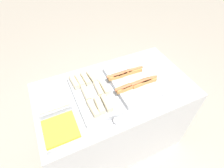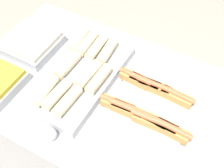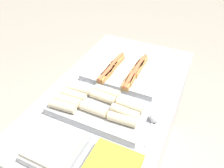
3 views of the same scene
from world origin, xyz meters
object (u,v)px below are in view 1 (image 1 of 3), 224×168
at_px(tray_hotdogs, 131,81).
at_px(tray_side_back, 53,101).
at_px(tray_wraps, 93,93).
at_px(serving_spoon_near, 115,121).
at_px(tray_side_front, 61,131).

xyz_separation_m(tray_hotdogs, tray_side_back, (-0.69, 0.07, -0.00)).
bearing_deg(tray_side_back, tray_wraps, -10.26).
xyz_separation_m(tray_wraps, serving_spoon_near, (0.06, -0.32, -0.02)).
bearing_deg(serving_spoon_near, tray_side_back, 135.43).
distance_m(tray_side_front, serving_spoon_near, 0.39).
bearing_deg(tray_wraps, serving_spoon_near, -79.83).
bearing_deg(tray_side_front, tray_wraps, 35.90).
distance_m(tray_wraps, tray_side_front, 0.40).
bearing_deg(tray_wraps, tray_side_front, -144.10).
bearing_deg(tray_wraps, tray_side_back, 169.74).
bearing_deg(tray_wraps, tray_hotdogs, -1.21).
bearing_deg(tray_hotdogs, serving_spoon_near, -135.03).
relative_size(tray_side_front, tray_side_back, 1.00).
distance_m(tray_hotdogs, tray_wraps, 0.37).
bearing_deg(tray_side_front, tray_hotdogs, 18.20).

